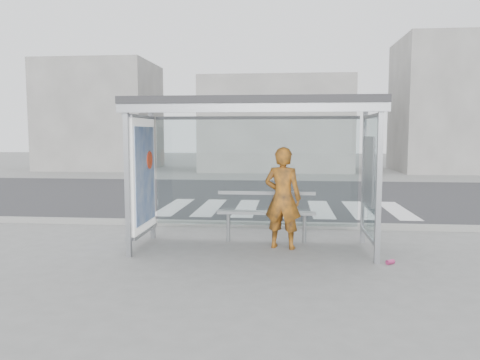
% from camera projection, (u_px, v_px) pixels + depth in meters
% --- Properties ---
extents(ground, '(80.00, 80.00, 0.00)m').
position_uv_depth(ground, '(253.00, 249.00, 8.22)').
color(ground, slate).
rests_on(ground, ground).
extents(road, '(30.00, 10.00, 0.01)m').
position_uv_depth(road, '(268.00, 196.00, 15.16)').
color(road, '#2D2D30').
rests_on(road, ground).
extents(curb, '(30.00, 0.18, 0.12)m').
position_uv_depth(curb, '(259.00, 224.00, 10.15)').
color(curb, gray).
rests_on(curb, ground).
extents(crosswalk, '(6.55, 3.00, 0.00)m').
position_uv_depth(crosswalk, '(283.00, 209.00, 12.63)').
color(crosswalk, silver).
rests_on(crosswalk, ground).
extents(bus_shelter, '(4.25, 1.65, 2.62)m').
position_uv_depth(bus_shelter, '(232.00, 136.00, 8.12)').
color(bus_shelter, gray).
rests_on(bus_shelter, ground).
extents(building_left, '(6.00, 5.00, 6.00)m').
position_uv_depth(building_left, '(101.00, 116.00, 26.73)').
color(building_left, slate).
rests_on(building_left, ground).
extents(building_center, '(8.00, 5.00, 5.00)m').
position_uv_depth(building_center, '(276.00, 125.00, 25.80)').
color(building_center, slate).
rests_on(building_center, ground).
extents(building_right, '(5.00, 5.00, 7.00)m').
position_uv_depth(building_right, '(446.00, 106.00, 24.82)').
color(building_right, slate).
rests_on(building_right, ground).
extents(person, '(0.74, 0.58, 1.80)m').
position_uv_depth(person, '(283.00, 198.00, 8.23)').
color(person, orange).
rests_on(person, ground).
extents(bench, '(1.83, 0.22, 0.95)m').
position_uv_depth(bench, '(266.00, 212.00, 8.73)').
color(bench, gray).
rests_on(bench, ground).
extents(soda_can, '(0.16, 0.14, 0.08)m').
position_uv_depth(soda_can, '(390.00, 262.00, 7.28)').
color(soda_can, '#E44387').
rests_on(soda_can, ground).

